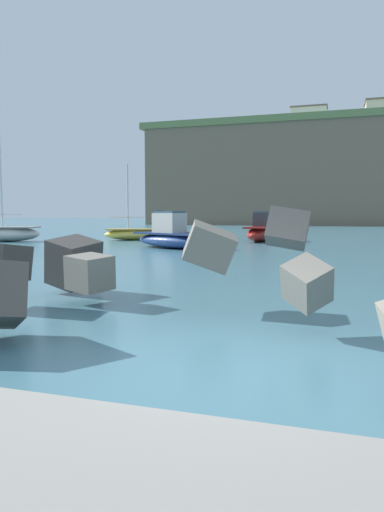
{
  "coord_description": "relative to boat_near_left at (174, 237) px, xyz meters",
  "views": [
    {
      "loc": [
        1.37,
        -5.52,
        1.97
      ],
      "look_at": [
        -0.52,
        0.5,
        1.4
      ],
      "focal_mm": 32.54,
      "sensor_mm": 36.0,
      "label": 1
    }
  ],
  "objects": [
    {
      "name": "station_building_east",
      "position": [
        2.77,
        74.83,
        20.66
      ],
      "size": [
        7.36,
        4.44,
        5.01
      ],
      "color": "silver",
      "rests_on": "headland_bluff"
    },
    {
      "name": "ground_plane",
      "position": [
        7.66,
        -19.67,
        -0.67
      ],
      "size": [
        400.0,
        400.0,
        0.0
      ],
      "primitive_type": "plane",
      "color": "#42707F"
    },
    {
      "name": "boat_far_centre",
      "position": [
        -5.92,
        7.16,
        -0.18
      ],
      "size": [
        4.58,
        3.42,
        5.73
      ],
      "color": "#EAC64C",
      "rests_on": "ground"
    },
    {
      "name": "boat_mid_left",
      "position": [
        -10.08,
        23.7,
        0.09
      ],
      "size": [
        3.42,
        6.15,
        2.41
      ],
      "color": "#1E6656",
      "rests_on": "ground"
    },
    {
      "name": "boat_far_right",
      "position": [
        3.64,
        8.65,
        0.05
      ],
      "size": [
        1.71,
        5.95,
        2.17
      ],
      "color": "maroon",
      "rests_on": "ground"
    },
    {
      "name": "boat_near_left",
      "position": [
        0.0,
        0.0,
        0.0
      ],
      "size": [
        6.01,
        4.25,
        2.15
      ],
      "color": "navy",
      "rests_on": "ground"
    },
    {
      "name": "breakwater_jetty",
      "position": [
        7.4,
        -17.57,
        0.35
      ],
      "size": [
        30.11,
        7.23,
        2.86
      ],
      "color": "gray",
      "rests_on": "ground"
    },
    {
      "name": "boat_near_right",
      "position": [
        -13.71,
        2.72,
        -0.07
      ],
      "size": [
        5.01,
        3.12,
        7.68
      ],
      "color": "beige",
      "rests_on": "ground"
    }
  ]
}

